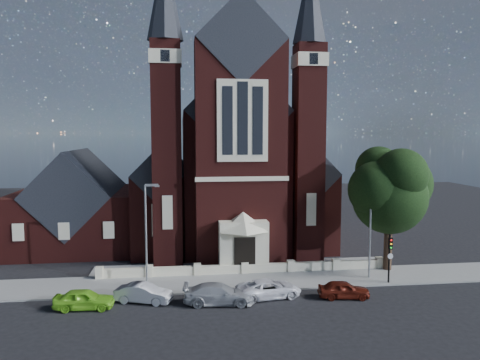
{
  "coord_description": "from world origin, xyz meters",
  "views": [
    {
      "loc": [
        -5.23,
        -31.9,
        11.93
      ],
      "look_at": [
        0.29,
        12.0,
        7.5
      ],
      "focal_mm": 35.0,
      "sensor_mm": 36.0,
      "label": 1
    }
  ],
  "objects_px": {
    "car_silver_b": "(219,294)",
    "church": "(226,165)",
    "car_white_suv": "(269,289)",
    "car_dark_red": "(344,290)",
    "street_tree": "(392,192)",
    "car_lime_van": "(84,299)",
    "car_silver_a": "(144,293)",
    "street_lamp_left": "(147,229)",
    "street_lamp_right": "(371,224)",
    "traffic_signal": "(390,252)",
    "parish_hall": "(78,210)"
  },
  "relations": [
    {
      "from": "street_lamp_right",
      "to": "car_dark_red",
      "type": "xyz_separation_m",
      "value": [
        -3.73,
        -4.14,
        -3.97
      ]
    },
    {
      "from": "church",
      "to": "car_silver_b",
      "type": "bearing_deg",
      "value": -96.78
    },
    {
      "from": "parish_hall",
      "to": "street_lamp_right",
      "type": "relative_size",
      "value": 1.51
    },
    {
      "from": "parish_hall",
      "to": "car_dark_red",
      "type": "distance_m",
      "value": 28.99
    },
    {
      "from": "street_lamp_right",
      "to": "car_silver_b",
      "type": "relative_size",
      "value": 1.64
    },
    {
      "from": "parish_hall",
      "to": "traffic_signal",
      "type": "height_order",
      "value": "parish_hall"
    },
    {
      "from": "traffic_signal",
      "to": "car_silver_a",
      "type": "bearing_deg",
      "value": -175.07
    },
    {
      "from": "street_tree",
      "to": "car_lime_van",
      "type": "bearing_deg",
      "value": -166.93
    },
    {
      "from": "street_lamp_left",
      "to": "car_silver_a",
      "type": "height_order",
      "value": "street_lamp_left"
    },
    {
      "from": "church",
      "to": "parish_hall",
      "type": "xyz_separation_m",
      "value": [
        -16.0,
        -4.94,
        -4.17
      ]
    },
    {
      "from": "parish_hall",
      "to": "street_lamp_right",
      "type": "bearing_deg",
      "value": -28.22
    },
    {
      "from": "parish_hall",
      "to": "car_dark_red",
      "type": "bearing_deg",
      "value": -39.05
    },
    {
      "from": "car_white_suv",
      "to": "car_silver_a",
      "type": "bearing_deg",
      "value": 79.73
    },
    {
      "from": "church",
      "to": "street_lamp_left",
      "type": "xyz_separation_m",
      "value": [
        -7.91,
        -18.94,
        -3.59
      ]
    },
    {
      "from": "traffic_signal",
      "to": "car_lime_van",
      "type": "xyz_separation_m",
      "value": [
        -22.92,
        -2.41,
        -1.9
      ]
    },
    {
      "from": "car_lime_van",
      "to": "car_white_suv",
      "type": "relative_size",
      "value": 0.84
    },
    {
      "from": "car_lime_van",
      "to": "car_silver_a",
      "type": "xyz_separation_m",
      "value": [
        3.92,
        0.77,
        -0.02
      ]
    },
    {
      "from": "car_silver_a",
      "to": "street_lamp_left",
      "type": "bearing_deg",
      "value": 16.46
    },
    {
      "from": "street_lamp_right",
      "to": "car_silver_a",
      "type": "height_order",
      "value": "street_lamp_right"
    },
    {
      "from": "street_lamp_left",
      "to": "street_lamp_right",
      "type": "xyz_separation_m",
      "value": [
        18.0,
        0.0,
        0.0
      ]
    },
    {
      "from": "car_dark_red",
      "to": "traffic_signal",
      "type": "bearing_deg",
      "value": -53.6
    },
    {
      "from": "parish_hall",
      "to": "car_white_suv",
      "type": "distance_m",
      "value": 24.51
    },
    {
      "from": "street_lamp_right",
      "to": "traffic_signal",
      "type": "xyz_separation_m",
      "value": [
        0.91,
        -1.57,
        -2.02
      ]
    },
    {
      "from": "car_silver_b",
      "to": "car_white_suv",
      "type": "relative_size",
      "value": 1.04
    },
    {
      "from": "street_tree",
      "to": "street_lamp_right",
      "type": "xyz_separation_m",
      "value": [
        -2.51,
        -1.71,
        -2.36
      ]
    },
    {
      "from": "street_lamp_right",
      "to": "traffic_signal",
      "type": "height_order",
      "value": "street_lamp_right"
    },
    {
      "from": "church",
      "to": "street_lamp_right",
      "type": "height_order",
      "value": "church"
    },
    {
      "from": "car_dark_red",
      "to": "street_lamp_right",
      "type": "bearing_deg",
      "value": -34.55
    },
    {
      "from": "car_lime_van",
      "to": "car_silver_a",
      "type": "bearing_deg",
      "value": -76.01
    },
    {
      "from": "car_dark_red",
      "to": "car_silver_b",
      "type": "bearing_deg",
      "value": 97.72
    },
    {
      "from": "church",
      "to": "street_tree",
      "type": "relative_size",
      "value": 3.26
    },
    {
      "from": "street_lamp_left",
      "to": "car_silver_b",
      "type": "distance_m",
      "value": 7.69
    },
    {
      "from": "street_lamp_left",
      "to": "car_dark_red",
      "type": "height_order",
      "value": "street_lamp_left"
    },
    {
      "from": "car_silver_b",
      "to": "church",
      "type": "bearing_deg",
      "value": -1.02
    },
    {
      "from": "car_lime_van",
      "to": "street_lamp_right",
      "type": "bearing_deg",
      "value": -76.87
    },
    {
      "from": "car_white_suv",
      "to": "car_dark_red",
      "type": "height_order",
      "value": "car_white_suv"
    },
    {
      "from": "traffic_signal",
      "to": "car_white_suv",
      "type": "xyz_separation_m",
      "value": [
        -10.01,
        -1.77,
        -1.92
      ]
    },
    {
      "from": "church",
      "to": "car_silver_b",
      "type": "height_order",
      "value": "church"
    },
    {
      "from": "parish_hall",
      "to": "car_silver_a",
      "type": "bearing_deg",
      "value": -65.07
    },
    {
      "from": "street_tree",
      "to": "traffic_signal",
      "type": "bearing_deg",
      "value": -115.95
    },
    {
      "from": "traffic_signal",
      "to": "car_lime_van",
      "type": "relative_size",
      "value": 1.0
    },
    {
      "from": "car_white_suv",
      "to": "car_dark_red",
      "type": "xyz_separation_m",
      "value": [
        5.37,
        -0.79,
        -0.03
      ]
    },
    {
      "from": "church",
      "to": "car_dark_red",
      "type": "distance_m",
      "value": 25.11
    },
    {
      "from": "street_lamp_right",
      "to": "car_white_suv",
      "type": "height_order",
      "value": "street_lamp_right"
    },
    {
      "from": "street_tree",
      "to": "traffic_signal",
      "type": "height_order",
      "value": "street_tree"
    },
    {
      "from": "street_tree",
      "to": "traffic_signal",
      "type": "xyz_separation_m",
      "value": [
        -1.6,
        -3.28,
        -4.38
      ]
    },
    {
      "from": "street_lamp_right",
      "to": "car_silver_a",
      "type": "xyz_separation_m",
      "value": [
        -18.09,
        -3.21,
        -3.93
      ]
    },
    {
      "from": "car_white_suv",
      "to": "church",
      "type": "bearing_deg",
      "value": -6.86
    },
    {
      "from": "traffic_signal",
      "to": "parish_hall",
      "type": "bearing_deg",
      "value": 150.02
    },
    {
      "from": "car_silver_a",
      "to": "car_silver_b",
      "type": "xyz_separation_m",
      "value": [
        5.25,
        -0.97,
        0.05
      ]
    }
  ]
}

